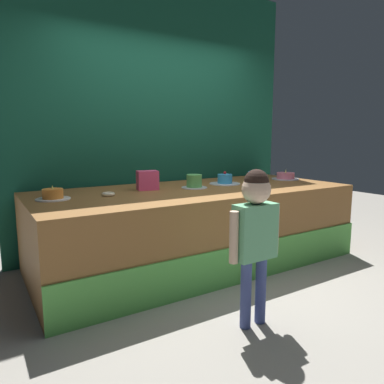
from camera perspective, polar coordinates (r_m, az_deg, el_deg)
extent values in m
plane|color=gray|center=(3.31, 7.31, -14.53)|extent=(12.00, 12.00, 0.00)
cube|color=brown|center=(3.72, 0.67, -5.44)|extent=(3.26, 1.38, 0.79)
cube|color=#59B24C|center=(3.24, 7.49, -11.71)|extent=(3.26, 0.02, 0.35)
cube|color=#144C38|center=(4.30, -5.12, 12.30)|extent=(3.56, 0.08, 3.14)
cylinder|color=#3F4C8C|center=(2.54, 8.71, -16.02)|extent=(0.08, 0.08, 0.49)
cylinder|color=#3F4C8C|center=(2.63, 11.06, -15.25)|extent=(0.08, 0.08, 0.49)
cube|color=#66B27F|center=(2.44, 10.17, -6.30)|extent=(0.30, 0.14, 0.38)
cylinder|color=beige|center=(2.33, 6.80, -7.31)|extent=(0.06, 0.06, 0.35)
cylinder|color=beige|center=(2.56, 13.21, -5.97)|extent=(0.06, 0.06, 0.35)
sphere|color=beige|center=(2.38, 10.36, 0.40)|extent=(0.20, 0.20, 0.20)
sphere|color=black|center=(2.37, 10.39, 1.68)|extent=(0.17, 0.17, 0.17)
cube|color=#F44B80|center=(3.57, -7.22, 1.90)|extent=(0.23, 0.19, 0.19)
torus|color=beige|center=(3.26, -13.39, -0.33)|extent=(0.12, 0.12, 0.03)
cylinder|color=white|center=(3.22, -21.57, -1.05)|extent=(0.28, 0.28, 0.01)
cylinder|color=orange|center=(3.21, -21.62, -0.25)|extent=(0.17, 0.17, 0.08)
cone|color=#F2E566|center=(3.20, -21.67, 0.75)|extent=(0.02, 0.02, 0.03)
cylinder|color=silver|center=(3.67, 0.36, 0.72)|extent=(0.27, 0.27, 0.01)
cylinder|color=#59B259|center=(3.66, 0.36, 1.82)|extent=(0.16, 0.16, 0.13)
cylinder|color=silver|center=(4.00, 5.33, 1.35)|extent=(0.35, 0.35, 0.01)
cylinder|color=#3399D8|center=(3.99, 5.34, 2.15)|extent=(0.17, 0.17, 0.10)
sphere|color=red|center=(3.98, 5.36, 3.11)|extent=(0.03, 0.03, 0.03)
cylinder|color=white|center=(4.29, 10.33, 1.75)|extent=(0.27, 0.27, 0.01)
cylinder|color=#3399D8|center=(4.28, 10.36, 2.56)|extent=(0.20, 0.20, 0.11)
sphere|color=red|center=(4.27, 10.38, 3.51)|extent=(0.03, 0.03, 0.03)
cylinder|color=silver|center=(4.59, 14.89, 2.05)|extent=(0.34, 0.34, 0.01)
cylinder|color=pink|center=(4.58, 14.91, 2.58)|extent=(0.22, 0.22, 0.08)
cone|color=#F2E566|center=(4.58, 14.94, 3.34)|extent=(0.02, 0.02, 0.05)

